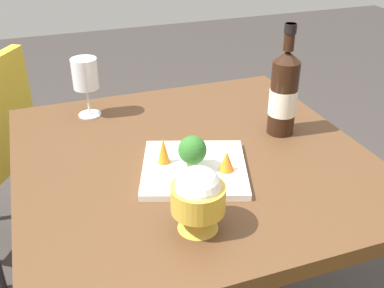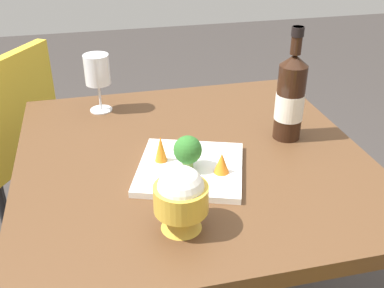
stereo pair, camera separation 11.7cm
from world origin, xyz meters
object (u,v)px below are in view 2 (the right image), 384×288
object	(u,v)px
wine_bottle	(290,97)
broccoli_floret	(188,151)
carrot_garnish_left	(161,149)
chair_near_window	(7,135)
serving_plate	(190,168)
carrot_garnish_right	(222,163)
rice_bowl	(181,198)
wine_glass	(97,71)

from	to	relation	value
wine_bottle	broccoli_floret	world-z (taller)	wine_bottle
wine_bottle	carrot_garnish_left	xyz separation A→B (m)	(-0.36, -0.07, -0.07)
chair_near_window	serving_plate	distance (m)	0.93
serving_plate	carrot_garnish_right	bearing A→B (deg)	-34.70
carrot_garnish_left	carrot_garnish_right	world-z (taller)	carrot_garnish_left
wine_bottle	broccoli_floret	bearing A→B (deg)	-158.29
broccoli_floret	carrot_garnish_left	size ratio (longest dim) A/B	1.27
rice_bowl	chair_near_window	bearing A→B (deg)	117.59
chair_near_window	wine_glass	distance (m)	0.58
rice_bowl	carrot_garnish_right	bearing A→B (deg)	50.19
wine_bottle	carrot_garnish_left	bearing A→B (deg)	-168.86
wine_bottle	carrot_garnish_left	world-z (taller)	wine_bottle
carrot_garnish_right	wine_bottle	bearing A→B (deg)	33.80
wine_glass	broccoli_floret	size ratio (longest dim) A/B	2.09
chair_near_window	carrot_garnish_right	size ratio (longest dim) A/B	16.51
wine_bottle	wine_glass	size ratio (longest dim) A/B	1.72
chair_near_window	broccoli_floret	world-z (taller)	chair_near_window
carrot_garnish_left	broccoli_floret	bearing A→B (deg)	-42.21
chair_near_window	carrot_garnish_right	world-z (taller)	chair_near_window
rice_bowl	carrot_garnish_right	world-z (taller)	rice_bowl
broccoli_floret	carrot_garnish_left	xyz separation A→B (m)	(-0.06, 0.05, -0.02)
wine_glass	carrot_garnish_left	world-z (taller)	wine_glass
broccoli_floret	carrot_garnish_left	world-z (taller)	broccoli_floret
wine_glass	carrot_garnish_right	bearing A→B (deg)	-60.33
broccoli_floret	carrot_garnish_right	world-z (taller)	broccoli_floret
broccoli_floret	wine_bottle	bearing A→B (deg)	21.71
rice_bowl	broccoli_floret	xyz separation A→B (m)	(0.06, 0.19, -0.01)
serving_plate	broccoli_floret	bearing A→B (deg)	-129.05
rice_bowl	carrot_garnish_right	size ratio (longest dim) A/B	2.75
chair_near_window	carrot_garnish_left	bearing A→B (deg)	-112.46
carrot_garnish_left	carrot_garnish_right	size ratio (longest dim) A/B	1.31
wine_glass	rice_bowl	distance (m)	0.62
wine_bottle	broccoli_floret	xyz separation A→B (m)	(-0.31, -0.12, -0.05)
rice_bowl	carrot_garnish_left	size ratio (longest dim) A/B	2.10
wine_bottle	serving_plate	distance (m)	0.34
chair_near_window	wine_glass	xyz separation A→B (m)	(0.36, -0.31, 0.34)
rice_bowl	wine_bottle	bearing A→B (deg)	40.67
wine_glass	carrot_garnish_right	world-z (taller)	wine_glass
chair_near_window	serving_plate	xyz separation A→B (m)	(0.55, -0.72, 0.22)
wine_bottle	rice_bowl	xyz separation A→B (m)	(-0.36, -0.31, -0.05)
rice_bowl	broccoli_floret	size ratio (longest dim) A/B	1.65
rice_bowl	serving_plate	world-z (taller)	rice_bowl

